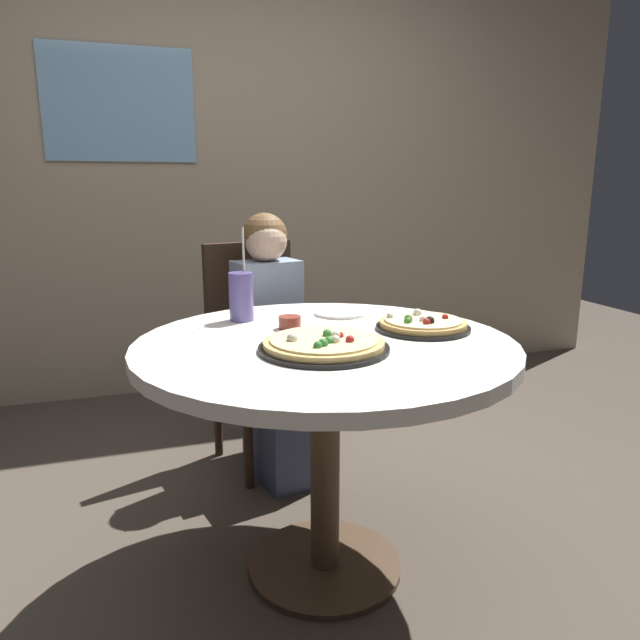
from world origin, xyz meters
TOP-DOWN VIEW (x-y plane):
  - ground_plane at (0.00, 0.00)m, footprint 8.00×8.00m
  - wall_with_window at (-0.00, 1.93)m, footprint 5.20×0.14m
  - dining_table at (0.00, 0.00)m, footprint 1.11×1.11m
  - chair_wooden at (-0.02, 0.87)m, footprint 0.48×0.48m
  - diner_child at (0.02, 0.69)m, footprint 0.33×0.43m
  - pizza_veggie at (-0.04, -0.10)m, footprint 0.36×0.36m
  - pizza_cheese at (0.33, 0.03)m, footprint 0.29×0.29m
  - soda_cup at (-0.18, 0.33)m, footprint 0.08×0.08m
  - sauce_bowl at (-0.06, 0.17)m, footprint 0.07×0.07m
  - plate_small at (0.16, 0.32)m, footprint 0.18×0.18m

SIDE VIEW (x-z plane):
  - ground_plane at x=0.00m, z-range 0.00..0.00m
  - diner_child at x=0.02m, z-range -0.06..1.02m
  - chair_wooden at x=-0.02m, z-range 0.06..1.01m
  - dining_table at x=0.00m, z-range 0.26..1.01m
  - plate_small at x=0.16m, z-range 0.75..0.76m
  - pizza_veggie at x=-0.04m, z-range 0.74..0.79m
  - pizza_cheese at x=0.33m, z-range 0.74..0.79m
  - sauce_bowl at x=-0.06m, z-range 0.75..0.79m
  - soda_cup at x=-0.18m, z-range 0.68..0.99m
  - wall_with_window at x=0.00m, z-range 0.00..2.90m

